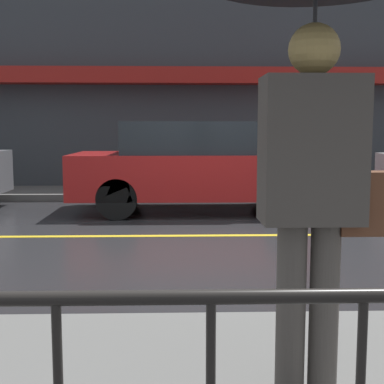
{
  "coord_description": "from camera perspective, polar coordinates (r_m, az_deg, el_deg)",
  "views": [
    {
      "loc": [
        -0.44,
        -7.1,
        1.44
      ],
      "look_at": [
        -0.31,
        -2.4,
        0.88
      ],
      "focal_mm": 50.0,
      "sensor_mm": 36.0,
      "label": 1
    }
  ],
  "objects": [
    {
      "name": "sidewalk_far",
      "position": [
        11.49,
        0.55,
        -0.07
      ],
      "size": [
        28.0,
        1.71,
        0.14
      ],
      "color": "#60605E",
      "rests_on": "ground_plane"
    },
    {
      "name": "car_red",
      "position": [
        9.31,
        0.48,
        2.77
      ],
      "size": [
        4.33,
        1.88,
        1.56
      ],
      "color": "maroon",
      "rests_on": "ground_plane"
    },
    {
      "name": "lane_marking",
      "position": [
        7.26,
        1.87,
        -4.65
      ],
      "size": [
        25.2,
        0.12,
        0.01
      ],
      "color": "gold",
      "rests_on": "ground_plane"
    },
    {
      "name": "ground_plane",
      "position": [
        7.26,
        1.87,
        -4.68
      ],
      "size": [
        80.0,
        80.0,
        0.0
      ],
      "primitive_type": "plane",
      "color": "#262628"
    },
    {
      "name": "pedestrian",
      "position": [
        2.58,
        13.05,
        15.41
      ],
      "size": [
        1.03,
        1.03,
        2.19
      ],
      "rotation": [
        0.0,
        0.0,
        3.14
      ],
      "color": "#4C4742",
      "rests_on": "sidewalk_near"
    },
    {
      "name": "building_storefront",
      "position": [
        12.43,
        0.39,
        11.68
      ],
      "size": [
        28.0,
        0.85,
        5.0
      ],
      "color": "#383D42",
      "rests_on": "ground_plane"
    }
  ]
}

